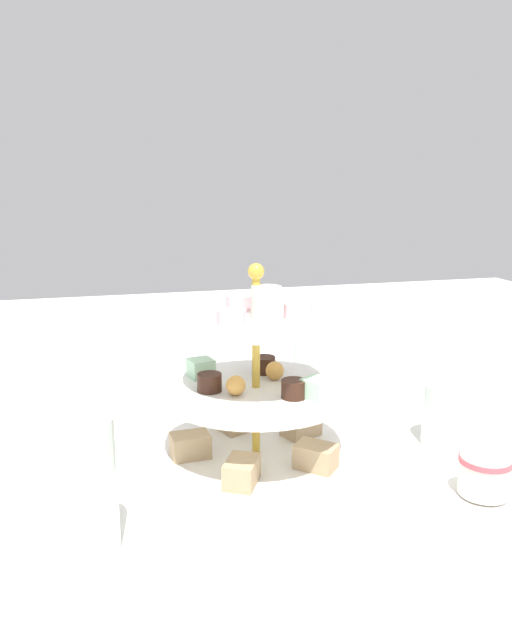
% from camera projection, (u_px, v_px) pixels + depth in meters
% --- Properties ---
extents(ground_plane, '(2.40, 2.40, 0.00)m').
position_uv_depth(ground_plane, '(256.00, 460.00, 0.80)').
color(ground_plane, silver).
extents(tiered_serving_stand, '(0.29, 0.29, 0.25)m').
position_uv_depth(tiered_serving_stand, '(256.00, 406.00, 0.78)').
color(tiered_serving_stand, white).
rests_on(tiered_serving_stand, ground_plane).
extents(water_glass_tall_right, '(0.07, 0.07, 0.14)m').
position_uv_depth(water_glass_tall_right, '(81.00, 488.00, 0.59)').
color(water_glass_tall_right, silver).
rests_on(water_glass_tall_right, ground_plane).
extents(water_glass_short_left, '(0.06, 0.06, 0.08)m').
position_uv_depth(water_glass_short_left, '(447.00, 415.00, 0.83)').
color(water_glass_short_left, silver).
rests_on(water_glass_short_left, ground_plane).
extents(teacup_with_saucer, '(0.09, 0.09, 0.05)m').
position_uv_depth(teacup_with_saucer, '(484.00, 478.00, 0.70)').
color(teacup_with_saucer, white).
rests_on(teacup_with_saucer, ground_plane).
extents(butter_knife_left, '(0.15, 0.11, 0.00)m').
position_uv_depth(butter_knife_left, '(78.00, 414.00, 0.95)').
color(butter_knife_left, silver).
rests_on(butter_knife_left, ground_plane).
extents(butter_knife_right, '(0.02, 0.17, 0.00)m').
position_uv_depth(butter_knife_right, '(406.00, 610.00, 0.52)').
color(butter_knife_right, silver).
rests_on(butter_knife_right, ground_plane).
extents(water_glass_mid_back, '(0.06, 0.06, 0.10)m').
position_uv_depth(water_glass_mid_back, '(311.00, 372.00, 1.00)').
color(water_glass_mid_back, silver).
rests_on(water_glass_mid_back, ground_plane).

